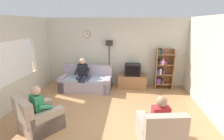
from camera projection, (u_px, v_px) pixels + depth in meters
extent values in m
plane|color=#B27F51|center=(106.00, 116.00, 4.61)|extent=(12.00, 12.00, 0.00)
cube|color=beige|center=(115.00, 52.00, 6.77)|extent=(6.20, 0.12, 2.70)
cylinder|color=olive|center=(87.00, 34.00, 6.62)|extent=(0.28, 0.03, 0.28)
cylinder|color=white|center=(87.00, 34.00, 6.61)|extent=(0.24, 0.01, 0.24)
cube|color=black|center=(87.00, 34.00, 6.59)|extent=(0.02, 0.01, 0.09)
cube|color=black|center=(88.00, 34.00, 6.60)|extent=(0.11, 0.01, 0.01)
cube|color=beige|center=(8.00, 98.00, 4.79)|extent=(0.12, 5.80, 0.80)
cube|color=beige|center=(41.00, 52.00, 6.52)|extent=(0.12, 1.10, 1.20)
cube|color=white|center=(10.00, 62.00, 4.80)|extent=(0.04, 2.00, 1.30)
cube|color=white|center=(9.00, 62.00, 4.80)|extent=(0.03, 1.90, 1.20)
cube|color=beige|center=(224.00, 73.00, 3.94)|extent=(0.12, 5.80, 2.70)
cube|color=#A899A8|center=(86.00, 85.00, 6.32)|extent=(1.90, 0.85, 0.42)
cube|color=#A899A8|center=(88.00, 71.00, 6.54)|extent=(1.90, 0.21, 0.48)
cube|color=#A899A8|center=(108.00, 84.00, 6.21)|extent=(0.22, 0.84, 0.56)
cube|color=#A899A8|center=(65.00, 82.00, 6.40)|extent=(0.22, 0.84, 0.56)
cube|color=#9EADBC|center=(99.00, 79.00, 6.15)|extent=(0.60, 0.68, 0.10)
cube|color=#9EADBC|center=(73.00, 78.00, 6.26)|extent=(0.60, 0.68, 0.10)
cube|color=olive|center=(132.00, 81.00, 6.61)|extent=(1.10, 0.56, 0.52)
cube|color=black|center=(132.00, 78.00, 6.85)|extent=(1.10, 0.04, 0.03)
cube|color=black|center=(132.00, 70.00, 6.46)|extent=(0.60, 0.48, 0.44)
cube|color=black|center=(133.00, 71.00, 6.22)|extent=(0.50, 0.01, 0.36)
cube|color=olive|center=(156.00, 69.00, 6.42)|extent=(0.04, 0.36, 1.55)
cube|color=olive|center=(173.00, 69.00, 6.35)|extent=(0.04, 0.36, 1.55)
cube|color=olive|center=(163.00, 68.00, 6.55)|extent=(0.64, 0.02, 1.55)
cube|color=olive|center=(163.00, 83.00, 6.55)|extent=(0.60, 0.34, 0.02)
cube|color=#72338C|center=(157.00, 80.00, 6.52)|extent=(0.04, 0.28, 0.20)
cube|color=#72338C|center=(158.00, 80.00, 6.52)|extent=(0.04, 0.28, 0.21)
cube|color=#2D59A5|center=(159.00, 81.00, 6.51)|extent=(0.05, 0.28, 0.20)
cube|color=black|center=(161.00, 81.00, 6.51)|extent=(0.06, 0.28, 0.16)
cube|color=red|center=(162.00, 81.00, 6.51)|extent=(0.05, 0.28, 0.16)
cube|color=olive|center=(164.00, 74.00, 6.44)|extent=(0.60, 0.34, 0.02)
cube|color=#2D59A5|center=(157.00, 71.00, 6.42)|extent=(0.03, 0.28, 0.18)
cube|color=#72338C|center=(159.00, 71.00, 6.41)|extent=(0.04, 0.28, 0.19)
cube|color=silver|center=(160.00, 71.00, 6.40)|extent=(0.06, 0.28, 0.22)
cube|color=black|center=(162.00, 71.00, 6.40)|extent=(0.05, 0.28, 0.18)
cube|color=#72338C|center=(163.00, 72.00, 6.40)|extent=(0.03, 0.28, 0.17)
cube|color=olive|center=(165.00, 64.00, 6.33)|extent=(0.60, 0.34, 0.02)
cube|color=black|center=(158.00, 62.00, 6.32)|extent=(0.05, 0.28, 0.15)
cube|color=#72338C|center=(160.00, 62.00, 6.31)|extent=(0.06, 0.28, 0.15)
cube|color=silver|center=(162.00, 62.00, 6.30)|extent=(0.04, 0.28, 0.15)
cube|color=silver|center=(163.00, 61.00, 6.29)|extent=(0.04, 0.28, 0.22)
cube|color=red|center=(164.00, 62.00, 6.29)|extent=(0.06, 0.28, 0.15)
cube|color=#72338C|center=(166.00, 62.00, 6.29)|extent=(0.04, 0.28, 0.14)
cube|color=olive|center=(166.00, 54.00, 6.23)|extent=(0.60, 0.34, 0.02)
cube|color=#267F4C|center=(159.00, 52.00, 6.21)|extent=(0.05, 0.28, 0.15)
cube|color=black|center=(161.00, 51.00, 6.20)|extent=(0.04, 0.28, 0.21)
cube|color=#72338C|center=(162.00, 52.00, 6.20)|extent=(0.04, 0.28, 0.15)
cylinder|color=black|center=(109.00, 85.00, 6.87)|extent=(0.28, 0.28, 0.03)
cylinder|color=black|center=(109.00, 65.00, 6.64)|extent=(0.04, 0.04, 1.70)
cylinder|color=black|center=(109.00, 43.00, 6.39)|extent=(0.28, 0.28, 0.20)
cube|color=tan|center=(41.00, 121.00, 4.01)|extent=(1.14, 1.15, 0.40)
cube|color=tan|center=(23.00, 110.00, 3.63)|extent=(0.75, 0.62, 0.50)
cube|color=tan|center=(37.00, 114.00, 4.20)|extent=(0.64, 0.76, 0.56)
cube|color=tan|center=(48.00, 123.00, 3.81)|extent=(0.64, 0.76, 0.56)
cube|color=tan|center=(158.00, 135.00, 3.51)|extent=(0.92, 0.96, 0.40)
cube|color=tan|center=(166.00, 128.00, 3.04)|extent=(0.82, 0.31, 0.50)
cube|color=tan|center=(144.00, 132.00, 3.50)|extent=(0.33, 0.82, 0.56)
cube|color=tan|center=(172.00, 131.00, 3.53)|extent=(0.33, 0.82, 0.56)
cube|color=black|center=(83.00, 70.00, 6.23)|extent=(0.34, 0.20, 0.48)
sphere|color=#D8AD8C|center=(82.00, 61.00, 6.12)|extent=(0.22, 0.22, 0.22)
cylinder|color=#2D334C|center=(84.00, 78.00, 6.10)|extent=(0.13, 0.38, 0.13)
cylinder|color=#2D334C|center=(79.00, 78.00, 6.12)|extent=(0.13, 0.38, 0.13)
cylinder|color=#2D334C|center=(83.00, 87.00, 6.00)|extent=(0.11, 0.11, 0.52)
cylinder|color=#2D334C|center=(78.00, 87.00, 6.02)|extent=(0.11, 0.11, 0.52)
cylinder|color=black|center=(88.00, 72.00, 6.12)|extent=(0.09, 0.33, 0.20)
cylinder|color=black|center=(77.00, 71.00, 6.16)|extent=(0.09, 0.33, 0.20)
cube|color=#338C59|center=(37.00, 105.00, 3.85)|extent=(0.39, 0.36, 0.48)
sphere|color=tan|center=(36.00, 91.00, 3.76)|extent=(0.22, 0.22, 0.22)
cylinder|color=black|center=(44.00, 110.00, 4.11)|extent=(0.33, 0.38, 0.13)
cylinder|color=black|center=(48.00, 112.00, 3.99)|extent=(0.33, 0.38, 0.13)
cylinder|color=black|center=(52.00, 115.00, 4.31)|extent=(0.15, 0.15, 0.40)
cylinder|color=black|center=(56.00, 117.00, 4.19)|extent=(0.15, 0.15, 0.40)
cylinder|color=#338C59|center=(37.00, 101.00, 4.07)|extent=(0.27, 0.32, 0.20)
cylinder|color=#338C59|center=(46.00, 107.00, 3.79)|extent=(0.27, 0.32, 0.20)
cube|color=red|center=(160.00, 118.00, 3.34)|extent=(0.37, 0.25, 0.48)
sphere|color=#A37A5B|center=(162.00, 102.00, 3.25)|extent=(0.22, 0.22, 0.22)
cylinder|color=#4C4742|center=(152.00, 123.00, 3.58)|extent=(0.19, 0.40, 0.13)
cylinder|color=#4C4742|center=(161.00, 122.00, 3.59)|extent=(0.19, 0.40, 0.13)
cylinder|color=#4C4742|center=(149.00, 126.00, 3.83)|extent=(0.13, 0.13, 0.40)
cylinder|color=#4C4742|center=(157.00, 126.00, 3.84)|extent=(0.13, 0.13, 0.40)
cylinder|color=red|center=(149.00, 116.00, 3.43)|extent=(0.14, 0.34, 0.20)
cylinder|color=red|center=(169.00, 115.00, 3.45)|extent=(0.14, 0.34, 0.20)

